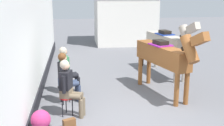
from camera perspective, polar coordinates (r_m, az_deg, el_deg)
The scene contains 10 objects.
ground_plane at distance 9.96m, azimuth 0.95°, elevation -3.21°, with size 40.00×40.00×0.00m, color slate.
pub_facade_wall at distance 8.12m, azimuth -15.53°, elevation 3.37°, with size 0.34×14.00×3.40m.
distant_cottage at distance 16.26m, azimuth 2.54°, elevation 10.13°, with size 3.40×2.60×3.50m.
seated_visitor_near at distance 7.06m, azimuth -8.39°, elevation -4.29°, with size 0.61×0.49×1.39m.
seated_visitor_middle at distance 7.86m, azimuth -8.91°, elevation -2.35°, with size 0.61×0.48×1.39m.
seated_visitor_far at distance 8.59m, azimuth -8.81°, elevation -0.88°, with size 0.61×0.48×1.39m.
saddled_horse_near at distance 8.39m, azimuth 10.17°, elevation 1.38°, with size 1.11×2.91×2.06m.
saddled_horse_far at distance 10.36m, azimuth 10.76°, elevation 3.83°, with size 0.92×2.96×2.06m.
flower_planter_far at distance 6.24m, azimuth -13.59°, elevation -11.52°, with size 0.43×0.43×0.64m.
satchel_bag at distance 6.72m, azimuth -8.30°, elevation -11.49°, with size 0.28×0.12×0.20m, color brown.
Camera 1 is at (-1.38, -6.39, 3.03)m, focal length 47.18 mm.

